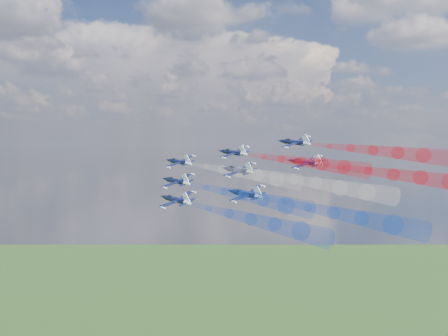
# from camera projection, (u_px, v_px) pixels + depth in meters

# --- Properties ---
(jet_lead) EXTENTS (15.08, 14.80, 6.90)m
(jet_lead) POSITION_uv_depth(u_px,v_px,m) (179.00, 162.00, 151.37)
(jet_lead) COLOR black
(trail_lead) EXTENTS (31.69, 27.36, 7.89)m
(trail_lead) POSITION_uv_depth(u_px,v_px,m) (239.00, 172.00, 133.87)
(trail_lead) COLOR silver
(jet_inner_left) EXTENTS (15.08, 14.80, 6.90)m
(jet_inner_left) POSITION_uv_depth(u_px,v_px,m) (177.00, 181.00, 137.87)
(jet_inner_left) COLOR black
(trail_inner_left) EXTENTS (31.69, 27.36, 7.89)m
(trail_inner_left) POSITION_uv_depth(u_px,v_px,m) (243.00, 195.00, 120.36)
(trail_inner_left) COLOR blue
(jet_inner_right) EXTENTS (15.08, 14.80, 6.90)m
(jet_inner_right) POSITION_uv_depth(u_px,v_px,m) (233.00, 153.00, 150.27)
(jet_inner_right) COLOR black
(trail_inner_right) EXTENTS (31.69, 27.36, 7.89)m
(trail_inner_right) POSITION_uv_depth(u_px,v_px,m) (301.00, 162.00, 132.77)
(trail_inner_right) COLOR red
(jet_outer_left) EXTENTS (15.08, 14.80, 6.90)m
(jet_outer_left) POSITION_uv_depth(u_px,v_px,m) (176.00, 200.00, 124.55)
(jet_outer_left) COLOR black
(trail_outer_left) EXTENTS (31.69, 27.36, 7.89)m
(trail_outer_left) POSITION_uv_depth(u_px,v_px,m) (251.00, 219.00, 107.05)
(trail_outer_left) COLOR blue
(jet_center_third) EXTENTS (15.08, 14.80, 6.90)m
(jet_center_third) POSITION_uv_depth(u_px,v_px,m) (238.00, 170.00, 134.04)
(jet_center_third) COLOR black
(trail_center_third) EXTENTS (31.69, 27.36, 7.89)m
(trail_center_third) POSITION_uv_depth(u_px,v_px,m) (316.00, 183.00, 116.54)
(trail_center_third) COLOR silver
(jet_outer_right) EXTENTS (15.08, 14.80, 6.90)m
(jet_outer_right) POSITION_uv_depth(u_px,v_px,m) (295.00, 142.00, 145.47)
(jet_outer_right) COLOR black
(trail_outer_right) EXTENTS (31.69, 27.36, 7.89)m
(trail_outer_right) POSITION_uv_depth(u_px,v_px,m) (373.00, 150.00, 127.97)
(trail_outer_right) COLOR red
(jet_rear_left) EXTENTS (15.08, 14.80, 6.90)m
(jet_rear_left) POSITION_uv_depth(u_px,v_px,m) (246.00, 194.00, 121.69)
(jet_rear_left) COLOR black
(trail_rear_left) EXTENTS (31.69, 27.36, 7.89)m
(trail_rear_left) POSITION_uv_depth(u_px,v_px,m) (334.00, 213.00, 104.18)
(trail_rear_left) COLOR blue
(jet_rear_right) EXTENTS (15.08, 14.80, 6.90)m
(jet_rear_right) POSITION_uv_depth(u_px,v_px,m) (305.00, 162.00, 133.94)
(jet_rear_right) COLOR black
(trail_rear_right) EXTENTS (31.69, 27.36, 7.89)m
(trail_rear_right) POSITION_uv_depth(u_px,v_px,m) (393.00, 174.00, 116.43)
(trail_rear_right) COLOR red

